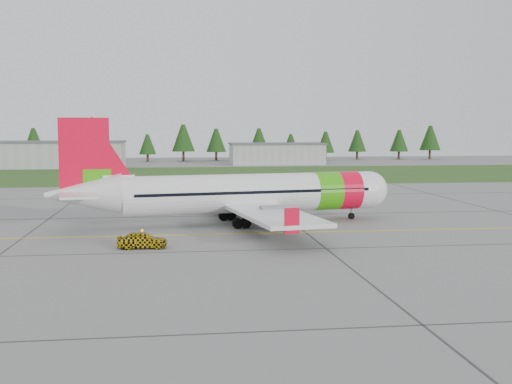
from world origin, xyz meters
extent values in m
plane|color=gray|center=(0.00, 0.00, 0.00)|extent=(320.00, 320.00, 0.00)
cylinder|color=white|center=(5.83, 14.10, 3.06)|extent=(25.95, 8.00, 3.85)
sphere|color=white|center=(18.49, 16.20, 3.06)|extent=(3.85, 3.85, 3.85)
cone|color=white|center=(-10.24, 11.44, 3.41)|extent=(7.45, 4.93, 3.85)
cube|color=black|center=(18.78, 16.25, 3.41)|extent=(1.98, 2.79, 0.55)
cylinder|color=#3EB00D|center=(13.62, 15.39, 3.06)|extent=(3.17, 4.30, 3.93)
cylinder|color=red|center=(15.96, 15.78, 3.06)|extent=(2.79, 4.23, 3.93)
cube|color=white|center=(5.34, 14.02, 1.97)|extent=(10.52, 32.05, 0.36)
cube|color=red|center=(1.80, 29.34, 2.52)|extent=(1.20, 0.37, 1.97)
cube|color=red|center=(6.94, -1.62, 2.52)|extent=(1.20, 0.37, 1.97)
cylinder|color=gray|center=(5.91, 19.62, 1.43)|extent=(3.84, 2.63, 2.07)
cylinder|color=gray|center=(7.69, 8.91, 1.43)|extent=(3.84, 2.63, 2.07)
cube|color=red|center=(-10.04, 11.47, 6.71)|extent=(4.54, 1.09, 7.50)
cube|color=#3EB00D|center=(-8.97, 11.65, 4.54)|extent=(2.60, 0.83, 2.37)
cube|color=white|center=(-10.72, 11.36, 3.65)|extent=(4.97, 11.71, 0.22)
cylinder|color=slate|center=(16.54, 15.88, 0.69)|extent=(0.18, 0.18, 1.38)
cylinder|color=black|center=(16.54, 15.88, 0.34)|extent=(0.71, 0.38, 0.67)
cylinder|color=slate|center=(3.92, 16.59, 0.94)|extent=(0.22, 0.22, 1.88)
cylinder|color=black|center=(3.53, 16.52, 0.51)|extent=(1.09, 0.61, 1.03)
cylinder|color=slate|center=(4.82, 11.13, 0.94)|extent=(0.22, 0.22, 1.88)
cylinder|color=black|center=(4.43, 11.07, 0.51)|extent=(1.09, 0.61, 1.03)
imported|color=yellow|center=(-4.45, 1.98, 1.97)|extent=(1.40, 1.64, 3.95)
cube|color=#30561E|center=(0.00, 82.00, 0.01)|extent=(320.00, 50.00, 0.03)
cube|color=gold|center=(0.00, 8.00, 0.01)|extent=(120.00, 0.25, 0.02)
cube|color=#A8A8A3|center=(-30.00, 110.00, 3.00)|extent=(32.00, 14.00, 6.00)
cube|color=#A8A8A3|center=(25.00, 118.00, 2.60)|extent=(24.00, 12.00, 5.20)
camera|label=1|loc=(-1.89, -48.95, 9.52)|focal=45.00mm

